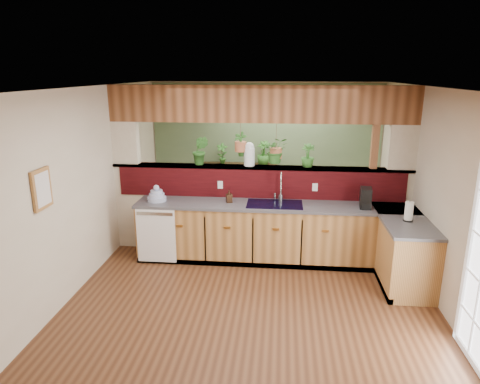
# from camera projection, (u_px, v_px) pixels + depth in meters

# --- Properties ---
(ground) EXTENTS (4.60, 7.00, 0.01)m
(ground) POSITION_uv_depth(u_px,v_px,m) (253.00, 290.00, 5.65)
(ground) COLOR #4E2C18
(ground) RESTS_ON ground
(ceiling) EXTENTS (4.60, 7.00, 0.01)m
(ceiling) POSITION_uv_depth(u_px,v_px,m) (254.00, 89.00, 4.94)
(ceiling) COLOR brown
(ceiling) RESTS_ON ground
(wall_back) EXTENTS (4.60, 0.02, 2.60)m
(wall_back) POSITION_uv_depth(u_px,v_px,m) (265.00, 148.00, 8.65)
(wall_back) COLOR beige
(wall_back) RESTS_ON ground
(wall_left) EXTENTS (0.02, 7.00, 2.60)m
(wall_left) POSITION_uv_depth(u_px,v_px,m) (76.00, 191.00, 5.52)
(wall_left) COLOR beige
(wall_left) RESTS_ON ground
(wall_right) EXTENTS (0.02, 7.00, 2.60)m
(wall_right) POSITION_uv_depth(u_px,v_px,m) (446.00, 202.00, 5.08)
(wall_right) COLOR beige
(wall_right) RESTS_ON ground
(pass_through_partition) EXTENTS (4.60, 0.21, 2.60)m
(pass_through_partition) POSITION_uv_depth(u_px,v_px,m) (261.00, 179.00, 6.62)
(pass_through_partition) COLOR beige
(pass_through_partition) RESTS_ON ground
(pass_through_ledge) EXTENTS (4.60, 0.21, 0.04)m
(pass_through_ledge) POSITION_uv_depth(u_px,v_px,m) (260.00, 167.00, 6.57)
(pass_through_ledge) COLOR brown
(pass_through_ledge) RESTS_ON ground
(header_beam) EXTENTS (4.60, 0.15, 0.55)m
(header_beam) POSITION_uv_depth(u_px,v_px,m) (260.00, 104.00, 6.31)
(header_beam) COLOR brown
(header_beam) RESTS_ON ground
(sage_backwall) EXTENTS (4.55, 0.02, 2.55)m
(sage_backwall) POSITION_uv_depth(u_px,v_px,m) (265.00, 148.00, 8.63)
(sage_backwall) COLOR #526B49
(sage_backwall) RESTS_ON ground
(countertop) EXTENTS (4.14, 1.52, 0.90)m
(countertop) POSITION_uv_depth(u_px,v_px,m) (314.00, 237.00, 6.28)
(countertop) COLOR olive
(countertop) RESTS_ON ground
(dishwasher) EXTENTS (0.58, 0.03, 0.82)m
(dishwasher) POSITION_uv_depth(u_px,v_px,m) (156.00, 236.00, 6.30)
(dishwasher) COLOR white
(dishwasher) RESTS_ON ground
(navy_sink) EXTENTS (0.82, 0.50, 0.18)m
(navy_sink) POSITION_uv_depth(u_px,v_px,m) (275.00, 209.00, 6.34)
(navy_sink) COLOR black
(navy_sink) RESTS_ON countertop
(framed_print) EXTENTS (0.04, 0.35, 0.45)m
(framed_print) POSITION_uv_depth(u_px,v_px,m) (42.00, 189.00, 4.68)
(framed_print) COLOR olive
(framed_print) RESTS_ON wall_left
(faucet) EXTENTS (0.20, 0.20, 0.46)m
(faucet) POSITION_uv_depth(u_px,v_px,m) (281.00, 185.00, 6.39)
(faucet) COLOR #B7B7B2
(faucet) RESTS_ON countertop
(dish_stack) EXTENTS (0.29, 0.29, 0.25)m
(dish_stack) POSITION_uv_depth(u_px,v_px,m) (157.00, 196.00, 6.46)
(dish_stack) COLOR #A6B1D6
(dish_stack) RESTS_ON countertop
(soap_dispenser) EXTENTS (0.11, 0.11, 0.19)m
(soap_dispenser) POSITION_uv_depth(u_px,v_px,m) (229.00, 196.00, 6.38)
(soap_dispenser) COLOR #352013
(soap_dispenser) RESTS_ON countertop
(coffee_maker) EXTENTS (0.15, 0.26, 0.29)m
(coffee_maker) POSITION_uv_depth(u_px,v_px,m) (366.00, 199.00, 6.11)
(coffee_maker) COLOR black
(coffee_maker) RESTS_ON countertop
(paper_towel) EXTENTS (0.13, 0.13, 0.28)m
(paper_towel) POSITION_uv_depth(u_px,v_px,m) (409.00, 212.00, 5.58)
(paper_towel) COLOR black
(paper_towel) RESTS_ON countertop
(glass_jar) EXTENTS (0.16, 0.16, 0.36)m
(glass_jar) POSITION_uv_depth(u_px,v_px,m) (249.00, 154.00, 6.53)
(glass_jar) COLOR silver
(glass_jar) RESTS_ON pass_through_ledge
(ledge_plant_left) EXTENTS (0.26, 0.22, 0.45)m
(ledge_plant_left) POSITION_uv_depth(u_px,v_px,m) (200.00, 151.00, 6.59)
(ledge_plant_left) COLOR #275B1F
(ledge_plant_left) RESTS_ON pass_through_ledge
(ledge_plant_right) EXTENTS (0.21, 0.21, 0.35)m
(ledge_plant_right) POSITION_uv_depth(u_px,v_px,m) (308.00, 156.00, 6.45)
(ledge_plant_right) COLOR #275B1F
(ledge_plant_right) RESTS_ON pass_through_ledge
(hanging_plant_a) EXTENTS (0.23, 0.20, 0.50)m
(hanging_plant_a) POSITION_uv_depth(u_px,v_px,m) (241.00, 136.00, 6.47)
(hanging_plant_a) COLOR brown
(hanging_plant_a) RESTS_ON header_beam
(hanging_plant_b) EXTENTS (0.39, 0.35, 0.53)m
(hanging_plant_b) POSITION_uv_depth(u_px,v_px,m) (276.00, 139.00, 6.43)
(hanging_plant_b) COLOR brown
(hanging_plant_b) RESTS_ON header_beam
(shelving_console) EXTENTS (1.51, 0.41, 1.00)m
(shelving_console) POSITION_uv_depth(u_px,v_px,m) (240.00, 188.00, 8.68)
(shelving_console) COLOR black
(shelving_console) RESTS_ON ground
(shelf_plant_a) EXTENTS (0.22, 0.15, 0.42)m
(shelf_plant_a) POSITION_uv_depth(u_px,v_px,m) (222.00, 154.00, 8.51)
(shelf_plant_a) COLOR #275B1F
(shelf_plant_a) RESTS_ON shelving_console
(shelf_plant_b) EXTENTS (0.32, 0.32, 0.47)m
(shelf_plant_b) POSITION_uv_depth(u_px,v_px,m) (263.00, 153.00, 8.43)
(shelf_plant_b) COLOR #275B1F
(shelf_plant_b) RESTS_ON shelving_console
(floor_plant) EXTENTS (0.76, 0.71, 0.67)m
(floor_plant) POSITION_uv_depth(u_px,v_px,m) (337.00, 210.00, 7.88)
(floor_plant) COLOR #275B1F
(floor_plant) RESTS_ON ground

